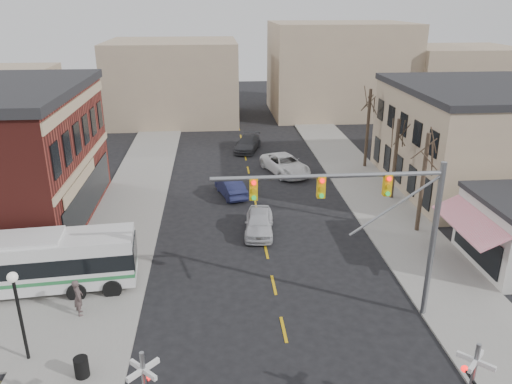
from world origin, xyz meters
The scene contains 16 objects.
ground centered at (0.00, 0.00, 0.00)m, with size 160.00×160.00×0.00m, color black.
sidewalk_west centered at (-9.50, 20.00, 0.06)m, with size 5.00×60.00×0.12m, color gray.
sidewalk_east centered at (9.50, 20.00, 0.06)m, with size 5.00×60.00×0.12m, color gray.
tree_east_a centered at (10.50, 12.00, 3.50)m, with size 0.28×0.28×6.75m.
tree_east_b centered at (10.80, 18.00, 3.27)m, with size 0.28×0.28×6.30m.
tree_east_c centered at (11.00, 26.00, 3.72)m, with size 0.28×0.28×7.20m.
transit_bus centered at (-13.54, 6.42, 1.76)m, with size 12.26×3.72×3.11m.
traffic_signal_mast centered at (4.25, 2.65, 5.77)m, with size 10.53×0.30×8.00m.
street_lamp centered at (-11.40, 0.80, 3.18)m, with size 0.44×0.44×4.27m.
trash_bin centered at (-8.78, -0.52, 0.56)m, with size 0.60×0.60×0.89m, color black.
car_a centered at (-0.21, 12.67, 0.78)m, with size 1.85×4.61×1.57m, color silver.
car_b centered at (-1.84, 19.68, 0.72)m, with size 1.52×4.36×1.44m, color #181B3C.
car_c centered at (3.29, 24.88, 0.83)m, with size 2.74×5.95×1.65m, color white.
car_d centered at (0.38, 32.50, 0.74)m, with size 2.07×5.09×1.48m, color #3D3E42.
pedestrian_near centered at (-9.93, 3.98, 1.07)m, with size 0.70×0.46×1.91m, color #4F403F.
pedestrian_far centered at (-10.56, 7.82, 1.06)m, with size 0.92×0.72×1.89m, color #393964.
Camera 1 is at (-3.01, -17.66, 14.72)m, focal length 35.00 mm.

